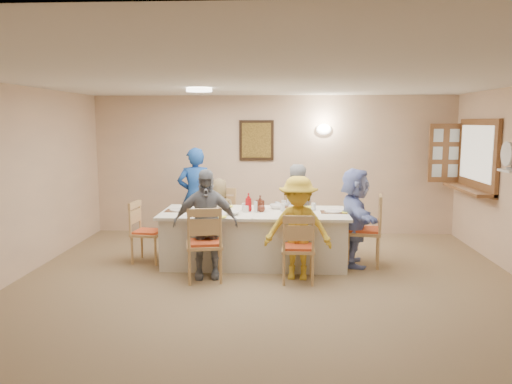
# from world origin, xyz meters

# --- Properties ---
(ground) EXTENTS (7.00, 7.00, 0.00)m
(ground) POSITION_xyz_m (0.00, 0.00, 0.00)
(ground) COLOR #8E7858
(room_walls) EXTENTS (7.00, 7.00, 7.00)m
(room_walls) POSITION_xyz_m (0.00, 0.00, 1.51)
(room_walls) COLOR #CDAE93
(room_walls) RESTS_ON ground
(wall_picture) EXTENTS (0.62, 0.05, 0.72)m
(wall_picture) POSITION_xyz_m (-0.30, 3.46, 1.70)
(wall_picture) COLOR black
(wall_picture) RESTS_ON room_walls
(wall_sconce) EXTENTS (0.26, 0.09, 0.18)m
(wall_sconce) POSITION_xyz_m (0.90, 3.44, 1.90)
(wall_sconce) COLOR white
(wall_sconce) RESTS_ON room_walls
(ceiling_light) EXTENTS (0.36, 0.36, 0.05)m
(ceiling_light) POSITION_xyz_m (-1.00, 1.50, 2.47)
(ceiling_light) COLOR white
(ceiling_light) RESTS_ON room_walls
(serving_hatch) EXTENTS (0.06, 1.50, 1.15)m
(serving_hatch) POSITION_xyz_m (3.21, 2.40, 1.50)
(serving_hatch) COLOR brown
(serving_hatch) RESTS_ON room_walls
(hatch_sill) EXTENTS (0.30, 1.50, 0.05)m
(hatch_sill) POSITION_xyz_m (3.09, 2.40, 0.97)
(hatch_sill) COLOR brown
(hatch_sill) RESTS_ON room_walls
(shutter_door) EXTENTS (0.55, 0.04, 1.00)m
(shutter_door) POSITION_xyz_m (2.95, 3.16, 1.50)
(shutter_door) COLOR brown
(shutter_door) RESTS_ON room_walls
(fan_shelf) EXTENTS (0.22, 0.36, 0.03)m
(fan_shelf) POSITION_xyz_m (3.13, 1.05, 1.40)
(fan_shelf) COLOR white
(fan_shelf) RESTS_ON room_walls
(desk_fan) EXTENTS (0.30, 0.30, 0.28)m
(desk_fan) POSITION_xyz_m (3.10, 1.05, 1.55)
(desk_fan) COLOR #A5A5A8
(desk_fan) RESTS_ON fan_shelf
(dining_table) EXTENTS (2.64, 1.12, 0.76)m
(dining_table) POSITION_xyz_m (-0.23, 1.46, 0.38)
(dining_table) COLOR silver
(dining_table) RESTS_ON ground
(chair_back_left) EXTENTS (0.55, 0.55, 0.98)m
(chair_back_left) POSITION_xyz_m (-0.83, 2.26, 0.49)
(chair_back_left) COLOR tan
(chair_back_left) RESTS_ON ground
(chair_back_right) EXTENTS (0.54, 0.54, 0.98)m
(chair_back_right) POSITION_xyz_m (0.37, 2.26, 0.49)
(chair_back_right) COLOR tan
(chair_back_right) RESTS_ON ground
(chair_front_left) EXTENTS (0.55, 0.55, 0.98)m
(chair_front_left) POSITION_xyz_m (-0.83, 0.66, 0.49)
(chair_front_left) COLOR tan
(chair_front_left) RESTS_ON ground
(chair_front_right) EXTENTS (0.44, 0.44, 0.90)m
(chair_front_right) POSITION_xyz_m (0.37, 0.66, 0.45)
(chair_front_right) COLOR tan
(chair_front_right) RESTS_ON ground
(chair_left_end) EXTENTS (0.48, 0.48, 0.90)m
(chair_left_end) POSITION_xyz_m (-1.78, 1.46, 0.45)
(chair_left_end) COLOR tan
(chair_left_end) RESTS_ON ground
(chair_right_end) EXTENTS (0.57, 0.57, 1.02)m
(chair_right_end) POSITION_xyz_m (1.32, 1.46, 0.51)
(chair_right_end) COLOR tan
(chair_right_end) RESTS_ON ground
(diner_back_left) EXTENTS (0.59, 0.40, 1.16)m
(diner_back_left) POSITION_xyz_m (-0.83, 2.14, 0.58)
(diner_back_left) COLOR brown
(diner_back_left) RESTS_ON ground
(diner_back_right) EXTENTS (0.81, 0.71, 1.38)m
(diner_back_right) POSITION_xyz_m (0.37, 2.14, 0.69)
(diner_back_right) COLOR #B4B8BF
(diner_back_right) RESTS_ON ground
(diner_front_left) EXTENTS (0.94, 0.59, 1.43)m
(diner_front_left) POSITION_xyz_m (-0.83, 0.78, 0.72)
(diner_front_left) COLOR gray
(diner_front_left) RESTS_ON ground
(diner_front_right) EXTENTS (0.97, 0.68, 1.34)m
(diner_front_right) POSITION_xyz_m (0.37, 0.78, 0.67)
(diner_front_right) COLOR gold
(diner_front_right) RESTS_ON ground
(diner_right_end) EXTENTS (1.31, 0.48, 1.39)m
(diner_right_end) POSITION_xyz_m (1.19, 1.46, 0.70)
(diner_right_end) COLOR #8CA1EB
(diner_right_end) RESTS_ON ground
(caregiver) EXTENTS (0.74, 0.61, 1.61)m
(caregiver) POSITION_xyz_m (-1.28, 2.61, 0.81)
(caregiver) COLOR #1946A0
(caregiver) RESTS_ON ground
(placemat_fl) EXTENTS (0.33, 0.24, 0.01)m
(placemat_fl) POSITION_xyz_m (-0.83, 1.04, 0.76)
(placemat_fl) COLOR #472B19
(placemat_fl) RESTS_ON dining_table
(plate_fl) EXTENTS (0.25, 0.25, 0.02)m
(plate_fl) POSITION_xyz_m (-0.83, 1.04, 0.77)
(plate_fl) COLOR white
(plate_fl) RESTS_ON dining_table
(napkin_fl) EXTENTS (0.14, 0.14, 0.01)m
(napkin_fl) POSITION_xyz_m (-0.65, 0.99, 0.77)
(napkin_fl) COLOR yellow
(napkin_fl) RESTS_ON dining_table
(placemat_fr) EXTENTS (0.36, 0.27, 0.01)m
(placemat_fr) POSITION_xyz_m (0.37, 1.04, 0.76)
(placemat_fr) COLOR #472B19
(placemat_fr) RESTS_ON dining_table
(plate_fr) EXTENTS (0.25, 0.25, 0.02)m
(plate_fr) POSITION_xyz_m (0.37, 1.04, 0.77)
(plate_fr) COLOR white
(plate_fr) RESTS_ON dining_table
(napkin_fr) EXTENTS (0.13, 0.13, 0.01)m
(napkin_fr) POSITION_xyz_m (0.55, 0.99, 0.77)
(napkin_fr) COLOR yellow
(napkin_fr) RESTS_ON dining_table
(placemat_bl) EXTENTS (0.34, 0.25, 0.01)m
(placemat_bl) POSITION_xyz_m (-0.83, 1.88, 0.76)
(placemat_bl) COLOR #472B19
(placemat_bl) RESTS_ON dining_table
(plate_bl) EXTENTS (0.23, 0.23, 0.01)m
(plate_bl) POSITION_xyz_m (-0.83, 1.88, 0.77)
(plate_bl) COLOR white
(plate_bl) RESTS_ON dining_table
(napkin_bl) EXTENTS (0.14, 0.14, 0.01)m
(napkin_bl) POSITION_xyz_m (-0.65, 1.83, 0.77)
(napkin_bl) COLOR yellow
(napkin_bl) RESTS_ON dining_table
(placemat_br) EXTENTS (0.36, 0.27, 0.01)m
(placemat_br) POSITION_xyz_m (0.37, 1.88, 0.76)
(placemat_br) COLOR #472B19
(placemat_br) RESTS_ON dining_table
(plate_br) EXTENTS (0.22, 0.22, 0.01)m
(plate_br) POSITION_xyz_m (0.37, 1.88, 0.77)
(plate_br) COLOR white
(plate_br) RESTS_ON dining_table
(napkin_br) EXTENTS (0.13, 0.13, 0.01)m
(napkin_br) POSITION_xyz_m (0.55, 1.83, 0.77)
(napkin_br) COLOR yellow
(napkin_br) RESTS_ON dining_table
(placemat_le) EXTENTS (0.36, 0.27, 0.01)m
(placemat_le) POSITION_xyz_m (-1.33, 1.46, 0.76)
(placemat_le) COLOR #472B19
(placemat_le) RESTS_ON dining_table
(plate_le) EXTENTS (0.24, 0.24, 0.02)m
(plate_le) POSITION_xyz_m (-1.33, 1.46, 0.77)
(plate_le) COLOR white
(plate_le) RESTS_ON dining_table
(napkin_le) EXTENTS (0.14, 0.14, 0.01)m
(napkin_le) POSITION_xyz_m (-1.15, 1.41, 0.77)
(napkin_le) COLOR yellow
(napkin_le) RESTS_ON dining_table
(placemat_re) EXTENTS (0.36, 0.27, 0.01)m
(placemat_re) POSITION_xyz_m (0.89, 1.46, 0.76)
(placemat_re) COLOR #472B19
(placemat_re) RESTS_ON dining_table
(plate_re) EXTENTS (0.25, 0.25, 0.02)m
(plate_re) POSITION_xyz_m (0.89, 1.46, 0.77)
(plate_re) COLOR white
(plate_re) RESTS_ON dining_table
(napkin_re) EXTENTS (0.13, 0.13, 0.01)m
(napkin_re) POSITION_xyz_m (1.07, 1.41, 0.77)
(napkin_re) COLOR yellow
(napkin_re) RESTS_ON dining_table
(teacup_a) EXTENTS (0.13, 0.13, 0.09)m
(teacup_a) POSITION_xyz_m (-1.05, 1.10, 0.81)
(teacup_a) COLOR white
(teacup_a) RESTS_ON dining_table
(teacup_b) EXTENTS (0.10, 0.10, 0.08)m
(teacup_b) POSITION_xyz_m (0.20, 2.02, 0.80)
(teacup_b) COLOR white
(teacup_b) RESTS_ON dining_table
(bowl_a) EXTENTS (0.27, 0.27, 0.05)m
(bowl_a) POSITION_xyz_m (-0.51, 1.19, 0.78)
(bowl_a) COLOR white
(bowl_a) RESTS_ON dining_table
(bowl_b) EXTENTS (0.22, 0.22, 0.07)m
(bowl_b) POSITION_xyz_m (0.09, 1.71, 0.79)
(bowl_b) COLOR white
(bowl_b) RESTS_ON dining_table
(condiment_ketchup) EXTENTS (0.17, 0.17, 0.26)m
(condiment_ketchup) POSITION_xyz_m (-0.31, 1.48, 0.89)
(condiment_ketchup) COLOR #A70E12
(condiment_ketchup) RESTS_ON dining_table
(condiment_brown) EXTENTS (0.17, 0.17, 0.22)m
(condiment_brown) POSITION_xyz_m (-0.15, 1.54, 0.87)
(condiment_brown) COLOR #5A2618
(condiment_brown) RESTS_ON dining_table
(condiment_malt) EXTENTS (0.12, 0.12, 0.14)m
(condiment_malt) POSITION_xyz_m (-0.12, 1.44, 0.83)
(condiment_malt) COLOR #5A2618
(condiment_malt) RESTS_ON dining_table
(drinking_glass) EXTENTS (0.07, 0.07, 0.10)m
(drinking_glass) POSITION_xyz_m (-0.38, 1.51, 0.82)
(drinking_glass) COLOR silver
(drinking_glass) RESTS_ON dining_table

